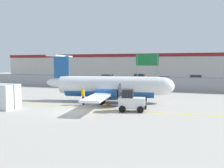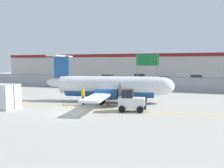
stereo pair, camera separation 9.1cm
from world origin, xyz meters
name	(u,v)px [view 1 (the left image)]	position (x,y,z in m)	size (l,w,h in m)	color
ground_plane	(86,108)	(0.00, 2.00, 0.00)	(140.00, 140.00, 0.01)	#ADA89E
perimeter_fence	(131,83)	(0.00, 18.00, 1.12)	(98.00, 0.10, 2.10)	gray
parking_lot_strip	(146,84)	(0.00, 29.50, 0.06)	(98.00, 17.00, 0.12)	#38383A
background_building	(161,66)	(0.00, 47.99, 3.26)	(91.00, 8.10, 6.50)	beige
commuter_airplane	(111,87)	(0.93, 6.22, 1.60)	(13.86, 16.06, 4.92)	white
baggage_tug	(131,101)	(4.34, 1.75, 0.86)	(2.48, 1.69, 1.88)	silver
ground_crew_worker	(83,95)	(-1.01, 3.48, 0.95)	(0.48, 0.49, 1.70)	#191E4C
cargo_container	(3,97)	(-6.85, -0.83, 1.10)	(2.44, 2.04, 2.20)	silver
traffic_cone_near_left	(135,97)	(3.02, 8.53, 0.31)	(0.36, 0.36, 0.64)	orange
traffic_cone_near_right	(107,102)	(1.37, 3.91, 0.31)	(0.36, 0.36, 0.64)	orange
parked_car_0	(64,80)	(-15.06, 24.02, 0.89)	(4.26, 2.13, 1.58)	#19662D
parked_car_1	(107,78)	(-8.52, 30.26, 0.89)	(4.34, 2.32, 1.58)	#B28C19
parked_car_2	(140,78)	(-2.64, 35.58, 0.89)	(4.21, 2.01, 1.58)	red
parked_car_3	(164,81)	(3.75, 27.22, 0.89)	(4.32, 2.26, 1.58)	#B28C19
parked_car_4	(196,79)	(9.12, 34.89, 0.89)	(4.28, 2.17, 1.58)	gray
highway_sign	(147,63)	(1.96, 20.23, 4.14)	(3.60, 0.14, 5.50)	slate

